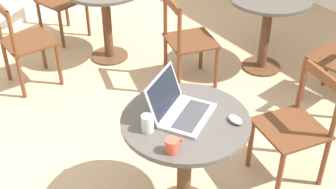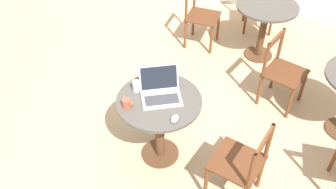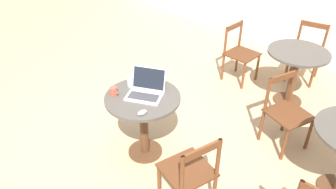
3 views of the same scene
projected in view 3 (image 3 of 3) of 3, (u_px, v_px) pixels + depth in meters
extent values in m
plane|color=tan|center=(160.00, 154.00, 3.61)|extent=(16.00, 16.00, 0.00)
cylinder|color=#51331E|center=(145.00, 151.00, 3.64)|extent=(0.37, 0.37, 0.02)
cylinder|color=#51331E|center=(144.00, 126.00, 3.44)|extent=(0.09, 0.09, 0.69)
cylinder|color=#4C4742|center=(143.00, 98.00, 3.24)|extent=(0.76, 0.76, 0.03)
cylinder|color=#51331E|center=(287.00, 100.00, 4.46)|extent=(0.37, 0.37, 0.02)
cylinder|color=#51331E|center=(293.00, 78.00, 4.26)|extent=(0.09, 0.09, 0.69)
cylinder|color=#4C4742|center=(299.00, 53.00, 4.06)|extent=(0.76, 0.76, 0.03)
cylinder|color=brown|center=(159.00, 182.00, 3.02)|extent=(0.04, 0.04, 0.41)
cylinder|color=brown|center=(191.00, 166.00, 3.18)|extent=(0.04, 0.04, 0.41)
cube|color=#562F1A|center=(187.00, 170.00, 2.85)|extent=(0.48, 0.48, 0.02)
cylinder|color=brown|center=(182.00, 175.00, 2.53)|extent=(0.04, 0.04, 0.40)
cylinder|color=brown|center=(218.00, 157.00, 2.69)|extent=(0.04, 0.04, 0.40)
cube|color=brown|center=(202.00, 151.00, 2.52)|extent=(0.10, 0.39, 0.07)
cylinder|color=brown|center=(309.00, 134.00, 3.57)|extent=(0.04, 0.04, 0.41)
cylinder|color=brown|center=(284.00, 145.00, 3.43)|extent=(0.04, 0.04, 0.41)
cylinder|color=brown|center=(285.00, 116.00, 3.84)|extent=(0.04, 0.04, 0.41)
cylinder|color=brown|center=(261.00, 125.00, 3.70)|extent=(0.04, 0.04, 0.41)
cube|color=#562F1A|center=(289.00, 114.00, 3.51)|extent=(0.51, 0.51, 0.02)
cylinder|color=brown|center=(293.00, 86.00, 3.60)|extent=(0.04, 0.04, 0.40)
cylinder|color=brown|center=(268.00, 94.00, 3.46)|extent=(0.04, 0.04, 0.40)
cube|color=brown|center=(283.00, 77.00, 3.44)|extent=(0.13, 0.38, 0.07)
cylinder|color=brown|center=(312.00, 75.00, 4.63)|extent=(0.04, 0.04, 0.41)
cylinder|color=brown|center=(287.00, 68.00, 4.79)|extent=(0.04, 0.04, 0.41)
cylinder|color=brown|center=(318.00, 65.00, 4.88)|extent=(0.04, 0.04, 0.41)
cylinder|color=brown|center=(293.00, 59.00, 5.04)|extent=(0.04, 0.04, 0.41)
cube|color=#562F1A|center=(306.00, 53.00, 4.71)|extent=(0.50, 0.50, 0.02)
cylinder|color=brown|center=(325.00, 38.00, 4.65)|extent=(0.04, 0.04, 0.40)
cylinder|color=brown|center=(299.00, 33.00, 4.80)|extent=(0.04, 0.04, 0.40)
cube|color=brown|center=(315.00, 25.00, 4.63)|extent=(0.38, 0.12, 0.07)
cylinder|color=brown|center=(257.00, 67.00, 4.82)|extent=(0.04, 0.04, 0.41)
cylinder|color=brown|center=(243.00, 76.00, 4.61)|extent=(0.04, 0.04, 0.41)
cylinder|color=brown|center=(237.00, 59.00, 5.03)|extent=(0.04, 0.04, 0.41)
cylinder|color=brown|center=(223.00, 67.00, 4.82)|extent=(0.04, 0.04, 0.41)
cube|color=#562F1A|center=(242.00, 54.00, 4.70)|extent=(0.42, 0.42, 0.02)
cylinder|color=brown|center=(241.00, 33.00, 4.79)|extent=(0.04, 0.04, 0.40)
cylinder|color=brown|center=(226.00, 41.00, 4.58)|extent=(0.04, 0.04, 0.40)
cube|color=brown|center=(235.00, 26.00, 4.60)|extent=(0.03, 0.39, 0.07)
cube|color=#B7B7BC|center=(144.00, 96.00, 3.21)|extent=(0.42, 0.37, 0.02)
cube|color=#38383D|center=(144.00, 97.00, 3.19)|extent=(0.32, 0.26, 0.00)
cube|color=#B7B7BC|center=(149.00, 78.00, 3.27)|extent=(0.34, 0.25, 0.22)
cube|color=black|center=(149.00, 78.00, 3.26)|extent=(0.31, 0.22, 0.20)
ellipsoid|color=#B7B7BC|center=(142.00, 112.00, 2.98)|extent=(0.06, 0.10, 0.03)
cylinder|color=#C64C38|center=(114.00, 91.00, 3.24)|extent=(0.07, 0.07, 0.08)
torus|color=#C64C38|center=(116.00, 92.00, 3.21)|extent=(0.05, 0.01, 0.05)
cylinder|color=silver|center=(130.00, 82.00, 3.36)|extent=(0.07, 0.07, 0.10)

